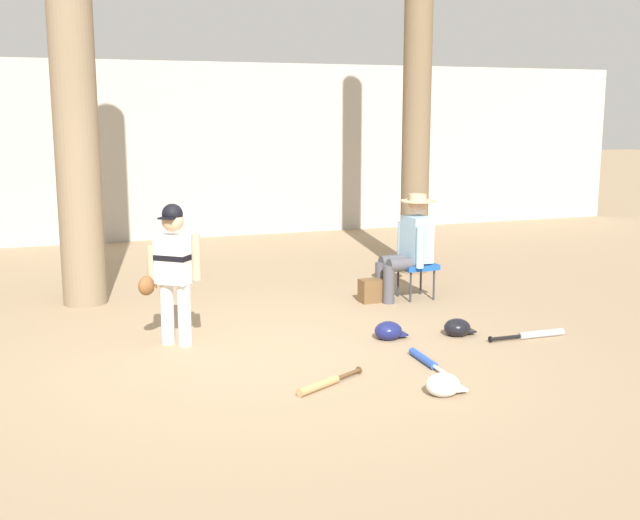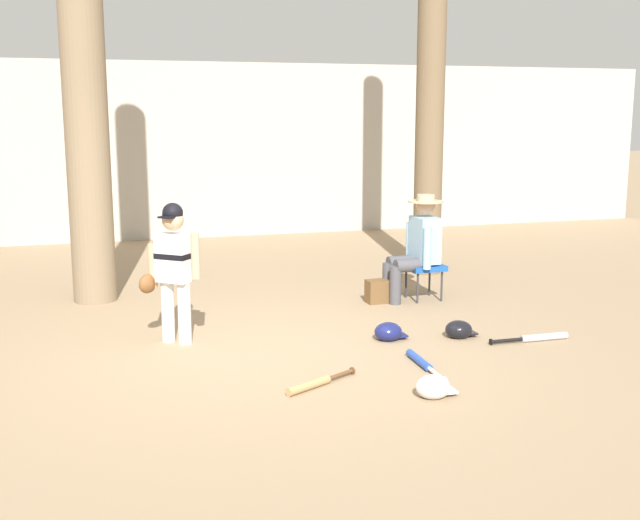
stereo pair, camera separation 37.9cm
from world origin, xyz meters
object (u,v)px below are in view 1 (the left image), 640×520
object	(u,v)px
batting_helmet_navy	(389,331)
handbag_beside_stool	(375,290)
bat_blue_youth	(426,361)
batting_helmet_white	(443,385)
bat_aluminum_silver	(535,334)
bat_wood_tan	(323,384)
young_ballplayer	(172,265)
batting_helmet_black	(457,328)
seated_spectator	(409,244)
tree_behind_spectator	(418,59)
folding_stool	(416,267)
tree_near_player	(73,71)

from	to	relation	value
batting_helmet_navy	handbag_beside_stool	bearing A→B (deg)	71.32
bat_blue_youth	batting_helmet_white	world-z (taller)	batting_helmet_white
bat_aluminum_silver	bat_wood_tan	bearing A→B (deg)	-165.59
young_ballplayer	bat_aluminum_silver	bearing A→B (deg)	-16.24
batting_helmet_black	young_ballplayer	bearing A→B (deg)	166.55
seated_spectator	batting_helmet_white	distance (m)	3.16
tree_behind_spectator	bat_wood_tan	bearing A→B (deg)	-125.02
folding_stool	bat_wood_tan	xyz separation A→B (m)	(-2.03, -2.45, -0.33)
handbag_beside_stool	batting_helmet_navy	size ratio (longest dim) A/B	1.09
seated_spectator	handbag_beside_stool	distance (m)	0.66
seated_spectator	batting_helmet_white	size ratio (longest dim) A/B	3.82
batting_helmet_black	batting_helmet_navy	bearing A→B (deg)	170.12
young_ballplayer	tree_near_player	bearing A→B (deg)	109.01
bat_aluminum_silver	batting_helmet_black	distance (m)	0.73
batting_helmet_white	batting_helmet_navy	world-z (taller)	same
young_ballplayer	batting_helmet_navy	bearing A→B (deg)	-14.68
folding_stool	bat_aluminum_silver	world-z (taller)	folding_stool
handbag_beside_stool	batting_helmet_white	xyz separation A→B (m)	(-0.71, -2.91, -0.05)
tree_behind_spectator	batting_helmet_white	world-z (taller)	tree_behind_spectator
young_ballplayer	folding_stool	xyz separation A→B (m)	(2.92, 0.90, -0.38)
batting_helmet_white	tree_near_player	bearing A→B (deg)	120.84
seated_spectator	bat_wood_tan	world-z (taller)	seated_spectator
folding_stool	seated_spectator	world-z (taller)	seated_spectator
handbag_beside_stool	young_ballplayer	bearing A→B (deg)	-159.43
young_ballplayer	folding_stool	size ratio (longest dim) A/B	3.14
bat_aluminum_silver	batting_helmet_black	bearing A→B (deg)	153.56
batting_helmet_black	batting_helmet_navy	size ratio (longest dim) A/B	0.98
handbag_beside_stool	batting_helmet_black	world-z (taller)	handbag_beside_stool
batting_helmet_black	tree_behind_spectator	bearing A→B (deg)	71.35
tree_near_player	young_ballplayer	bearing A→B (deg)	-70.99
tree_behind_spectator	batting_helmet_navy	world-z (taller)	tree_behind_spectator
handbag_beside_stool	bat_wood_tan	bearing A→B (deg)	-121.68
folding_stool	batting_helmet_navy	size ratio (longest dim) A/B	1.33
young_ballplayer	bat_aluminum_silver	distance (m)	3.46
tree_behind_spectator	young_ballplayer	distance (m)	4.71
folding_stool	handbag_beside_stool	distance (m)	0.56
bat_blue_youth	batting_helmet_white	xyz separation A→B (m)	(-0.22, -0.70, 0.04)
tree_behind_spectator	batting_helmet_white	bearing A→B (deg)	-113.77
young_ballplayer	bat_aluminum_silver	xyz separation A→B (m)	(3.26, -0.95, -0.71)
young_ballplayer	batting_helmet_white	size ratio (longest dim) A/B	4.16
batting_helmet_white	batting_helmet_black	size ratio (longest dim) A/B	1.03
tree_near_player	young_ballplayer	xyz separation A→B (m)	(0.67, -1.94, -1.80)
tree_behind_spectator	batting_helmet_navy	bearing A→B (deg)	-120.62
batting_helmet_navy	batting_helmet_black	bearing A→B (deg)	-9.88
tree_behind_spectator	batting_helmet_white	size ratio (longest dim) A/B	19.33
batting_helmet_white	batting_helmet_navy	xyz separation A→B (m)	(0.24, 1.50, -0.00)
seated_spectator	batting_helmet_white	xyz separation A→B (m)	(-1.13, -2.90, -0.56)
handbag_beside_stool	bat_aluminum_silver	size ratio (longest dim) A/B	0.43
tree_near_player	handbag_beside_stool	distance (m)	4.04
handbag_beside_stool	bat_aluminum_silver	bearing A→B (deg)	-65.28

